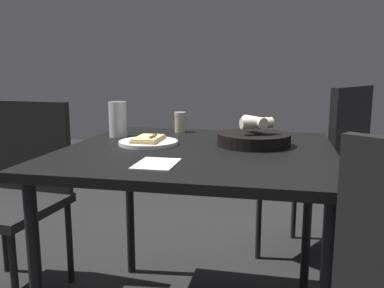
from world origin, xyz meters
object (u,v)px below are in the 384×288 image
at_px(chair_far, 16,185).
at_px(beer_glass, 118,121).
at_px(pepper_shaker, 180,123).
at_px(bread_basket, 254,138).
at_px(dining_table, 198,166).
at_px(pizza_plate, 149,142).
at_px(chair_near, 327,167).

bearing_deg(chair_far, beer_glass, 92.82).
bearing_deg(pepper_shaker, beer_glass, -50.67).
height_order(bread_basket, chair_far, chair_far).
relative_size(dining_table, pizza_plate, 4.29).
relative_size(dining_table, chair_far, 1.11).
height_order(dining_table, pepper_shaker, pepper_shaker).
xyz_separation_m(pizza_plate, beer_glass, (-0.14, -0.18, 0.06)).
height_order(bread_basket, chair_near, chair_near).
bearing_deg(pizza_plate, dining_table, 79.29).
height_order(dining_table, bread_basket, bread_basket).
height_order(beer_glass, pepper_shaker, beer_glass).
bearing_deg(bread_basket, pepper_shaker, -127.32).
xyz_separation_m(dining_table, chair_near, (-0.71, 0.54, -0.15)).
relative_size(bread_basket, pepper_shaker, 3.02).
height_order(pizza_plate, pepper_shaker, pepper_shaker).
relative_size(bread_basket, chair_near, 0.29).
relative_size(chair_near, chair_far, 1.07).
height_order(chair_near, chair_far, chair_near).
bearing_deg(bread_basket, chair_far, -93.10).
xyz_separation_m(beer_glass, chair_far, (0.02, -0.49, -0.31)).
distance_m(bread_basket, pepper_shaker, 0.44).
relative_size(bread_basket, chair_far, 0.31).
xyz_separation_m(pizza_plate, bread_basket, (-0.06, 0.40, 0.02)).
distance_m(beer_glass, chair_near, 1.10).
distance_m(chair_near, chair_far, 1.52).
xyz_separation_m(dining_table, bread_basket, (-0.10, 0.19, 0.10)).
height_order(dining_table, beer_glass, beer_glass).
bearing_deg(bread_basket, dining_table, -63.18).
xyz_separation_m(pizza_plate, chair_far, (-0.12, -0.68, -0.25)).
height_order(pizza_plate, chair_near, chair_near).
bearing_deg(chair_near, pepper_shaker, -63.32).
xyz_separation_m(beer_glass, chair_near, (-0.53, 0.92, -0.28)).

